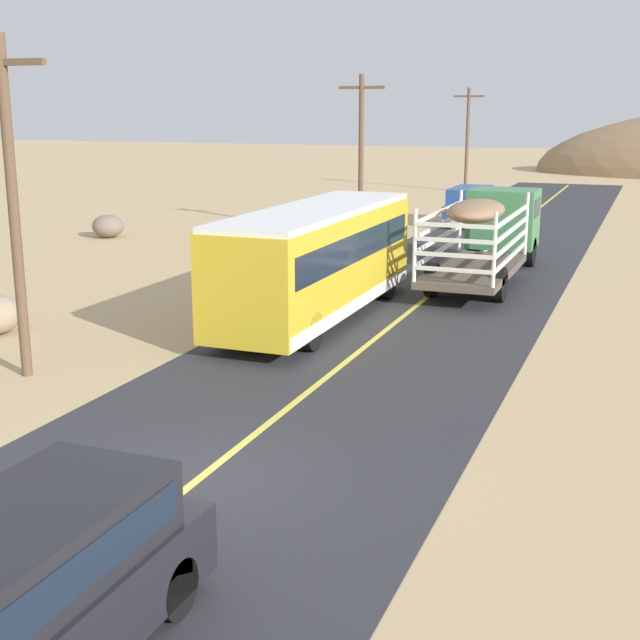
% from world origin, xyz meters
% --- Properties ---
extents(ground_plane, '(240.00, 240.00, 0.00)m').
position_xyz_m(ground_plane, '(0.00, 0.00, 0.00)').
color(ground_plane, tan).
extents(road_surface, '(8.00, 120.00, 0.02)m').
position_xyz_m(road_surface, '(0.00, 0.00, 0.01)').
color(road_surface, '#2D2D33').
rests_on(road_surface, ground).
extents(road_centre_line, '(0.16, 117.60, 0.00)m').
position_xyz_m(road_centre_line, '(0.00, 0.00, 0.02)').
color(road_centre_line, '#D8CC4C').
rests_on(road_centre_line, road_surface).
extents(suv_near, '(1.90, 4.62, 1.93)m').
position_xyz_m(suv_near, '(0.85, -5.24, 1.09)').
color(suv_near, black).
rests_on(suv_near, road_surface).
extents(livestock_truck, '(2.53, 9.70, 3.02)m').
position_xyz_m(livestock_truck, '(1.17, 19.63, 1.79)').
color(livestock_truck, '#3F7F4C').
rests_on(livestock_truck, road_surface).
extents(bus, '(2.54, 10.00, 3.21)m').
position_xyz_m(bus, '(-2.27, 10.99, 1.75)').
color(bus, gold).
rests_on(bus, road_surface).
extents(car_far, '(1.90, 4.62, 1.93)m').
position_xyz_m(car_far, '(-2.41, 32.96, 1.09)').
color(car_far, '#264C8C').
rests_on(car_far, road_surface).
extents(power_pole_near, '(2.20, 0.24, 7.49)m').
position_xyz_m(power_pole_near, '(-6.47, 3.52, 4.03)').
color(power_pole_near, brown).
rests_on(power_pole_near, ground).
extents(power_pole_mid, '(2.20, 0.24, 7.43)m').
position_xyz_m(power_pole_mid, '(-6.47, 27.28, 4.00)').
color(power_pole_mid, brown).
rests_on(power_pole_mid, ground).
extents(power_pole_far, '(2.20, 0.24, 7.28)m').
position_xyz_m(power_pole_far, '(-6.47, 51.04, 3.92)').
color(power_pole_far, brown).
rests_on(power_pole_far, ground).
extents(boulder_far_horizon, '(1.44, 1.50, 1.07)m').
position_xyz_m(boulder_far_horizon, '(-17.26, 22.35, 0.54)').
color(boulder_far_horizon, '#756656').
rests_on(boulder_far_horizon, ground).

